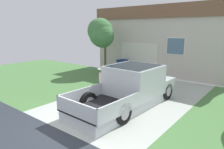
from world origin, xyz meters
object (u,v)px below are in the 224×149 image
person_with_hat (102,82)px  wheeled_trash_bin (122,66)px  handbag (102,99)px  house_with_garage (171,39)px  neighbor_tree (101,34)px  pickup_truck (132,87)px

person_with_hat → wheeled_trash_bin: bearing=112.2°
handbag → house_with_garage: size_ratio=0.04×
handbag → person_with_hat: bearing=126.3°
house_with_garage → neighbor_tree: 5.69m
person_with_hat → neighbor_tree: 5.81m
person_with_hat → wheeled_trash_bin: 5.67m
wheeled_trash_bin → handbag: bearing=-63.4°
person_with_hat → house_with_garage: 8.86m
person_with_hat → neighbor_tree: bearing=127.9°
person_with_hat → house_with_garage: size_ratio=0.15×
pickup_truck → handbag: bearing=-153.8°
pickup_truck → person_with_hat: bearing=-168.7°
house_with_garage → wheeled_trash_bin: 4.59m
handbag → wheeled_trash_bin: size_ratio=0.41×
house_with_garage → neighbor_tree: house_with_garage is taller
house_with_garage → wheeled_trash_bin: house_with_garage is taller
handbag → neighbor_tree: neighbor_tree is taller
pickup_truck → house_with_garage: bearing=104.4°
pickup_truck → wheeled_trash_bin: 6.28m
pickup_truck → house_with_garage: 8.82m
house_with_garage → person_with_hat: bearing=-87.8°
person_with_hat → neighbor_tree: (-3.60, 4.06, 2.10)m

